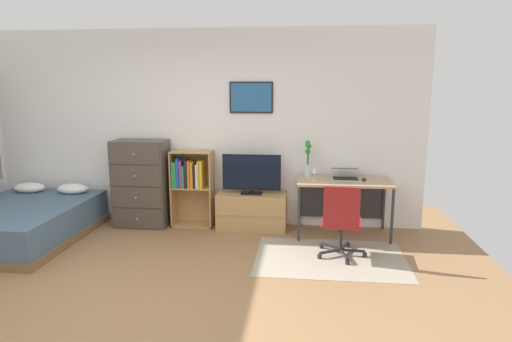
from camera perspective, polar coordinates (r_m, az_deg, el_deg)
name	(u,v)px	position (r m, az deg, el deg)	size (l,w,h in m)	color
ground_plane	(143,302)	(4.28, -14.55, -16.23)	(7.20, 7.20, 0.00)	#936B44
wall_back_with_posters	(202,128)	(6.16, -7.11, 5.58)	(6.12, 0.09, 2.70)	white
area_rug	(330,258)	(5.15, 9.69, -11.13)	(1.70, 1.20, 0.01)	#9E937F
bed	(22,222)	(6.32, -28.29, -5.90)	(1.47, 1.92, 0.58)	brown
dresser	(142,183)	(6.26, -14.77, -1.57)	(0.73, 0.46, 1.21)	#4C4238
bookshelf	(190,181)	(6.10, -8.59, -1.34)	(0.57, 0.30, 1.06)	tan
tv_stand	(252,211)	(5.99, -0.56, -5.27)	(0.94, 0.41, 0.50)	tan
television	(252,174)	(5.84, -0.59, -0.46)	(0.79, 0.16, 0.54)	black
desk	(343,188)	(5.84, 11.36, -2.24)	(1.20, 0.65, 0.74)	tan
office_chair	(341,220)	(5.02, 11.11, -6.26)	(0.57, 0.58, 0.86)	#232326
laptop	(345,174)	(5.83, 11.61, -0.37)	(0.35, 0.38, 0.15)	#B7B7BC
computer_mouse	(364,179)	(5.77, 13.98, -1.05)	(0.06, 0.10, 0.03)	#262628
bamboo_vase	(308,158)	(5.84, 6.81, 1.67)	(0.09, 0.12, 0.49)	silver
wine_glass	(314,171)	(5.60, 7.65, 0.06)	(0.07, 0.07, 0.18)	silver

